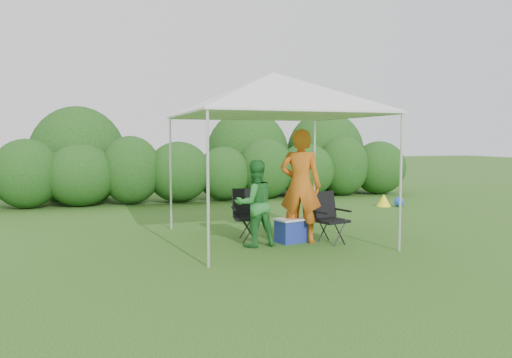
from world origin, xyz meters
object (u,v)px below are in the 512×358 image
object	(u,v)px
chair_left	(248,211)
man	(301,186)
chair_right	(328,214)
woman	(255,204)
cooler	(291,230)
canopy	(273,94)

from	to	relation	value
chair_left	man	distance (m)	1.01
chair_right	woman	distance (m)	1.27
chair_left	cooler	xyz separation A→B (m)	(0.60, -0.46, -0.29)
chair_right	chair_left	size ratio (longest dim) A/B	0.98
cooler	chair_right	bearing A→B (deg)	-35.06
chair_right	chair_left	bearing A→B (deg)	136.15
woman	cooler	distance (m)	0.83
chair_left	woman	world-z (taller)	woman
chair_right	man	distance (m)	0.65
canopy	woman	bearing A→B (deg)	-136.46
woman	chair_left	bearing A→B (deg)	-101.39
canopy	chair_right	world-z (taller)	canopy
chair_right	chair_left	world-z (taller)	chair_left
chair_right	cooler	xyz separation A→B (m)	(-0.58, 0.22, -0.27)
canopy	cooler	bearing A→B (deg)	-63.57
chair_right	woman	xyz separation A→B (m)	(-1.25, 0.12, 0.21)
canopy	cooler	xyz separation A→B (m)	(0.18, -0.36, -2.26)
chair_right	chair_left	distance (m)	1.37
chair_right	cooler	distance (m)	0.68
canopy	cooler	size ratio (longest dim) A/B	5.66
chair_left	cooler	world-z (taller)	chair_left
chair_right	woman	bearing A→B (deg)	160.74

